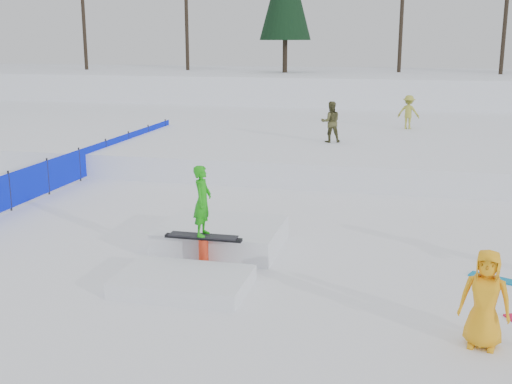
% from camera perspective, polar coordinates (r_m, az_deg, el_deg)
% --- Properties ---
extents(ground, '(120.00, 120.00, 0.00)m').
position_cam_1_polar(ground, '(13.33, -4.13, -6.46)').
color(ground, white).
extents(snow_berm, '(60.00, 14.00, 2.40)m').
position_cam_1_polar(snow_berm, '(42.23, 8.35, 8.88)').
color(snow_berm, white).
rests_on(snow_berm, ground).
extents(snow_midrise, '(50.00, 18.00, 0.80)m').
position_cam_1_polar(snow_midrise, '(28.49, 5.64, 5.12)').
color(snow_midrise, white).
rests_on(snow_midrise, ground).
extents(safety_fence, '(0.05, 16.00, 1.10)m').
position_cam_1_polar(safety_fence, '(21.59, -15.41, 2.39)').
color(safety_fence, '#0617D7').
rests_on(safety_fence, ground).
extents(walker_olive, '(0.86, 0.76, 1.50)m').
position_cam_1_polar(walker_olive, '(23.76, 6.66, 6.21)').
color(walker_olive, '#464523').
rests_on(walker_olive, snow_midrise).
extents(walker_ygreen, '(1.00, 0.69, 1.41)m').
position_cam_1_polar(walker_ygreen, '(27.88, 13.41, 6.93)').
color(walker_ygreen, '#A4A536').
rests_on(walker_ygreen, snow_midrise).
extents(spectator_yellow, '(0.82, 0.61, 1.53)m').
position_cam_1_polar(spectator_yellow, '(10.26, 19.70, -8.95)').
color(spectator_yellow, '#FBA512').
rests_on(spectator_yellow, ground).
extents(loose_board_teal, '(1.39, 0.84, 0.03)m').
position_cam_1_polar(loose_board_teal, '(13.28, 21.36, -7.40)').
color(loose_board_teal, '#0873A3').
rests_on(loose_board_teal, ground).
extents(jib_rail_feature, '(2.60, 4.40, 2.11)m').
position_cam_1_polar(jib_rail_feature, '(13.60, -3.93, -4.68)').
color(jib_rail_feature, white).
rests_on(jib_rail_feature, ground).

